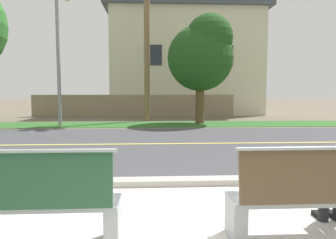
{
  "coord_description": "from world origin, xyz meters",
  "views": [
    {
      "loc": [
        -0.24,
        -2.67,
        1.52
      ],
      "look_at": [
        0.09,
        3.41,
        1.0
      ],
      "focal_mm": 33.26,
      "sensor_mm": 36.0,
      "label": 1
    }
  ],
  "objects_px": {
    "streetlamp": "(59,44)",
    "bench_left": "(12,202)",
    "shade_tree_left": "(203,53)",
    "bench_right": "(330,196)"
  },
  "relations": [
    {
      "from": "bench_left",
      "to": "streetlamp",
      "type": "distance_m",
      "value": 12.53
    },
    {
      "from": "streetlamp",
      "to": "bench_left",
      "type": "bearing_deg",
      "value": -76.35
    },
    {
      "from": "bench_right",
      "to": "shade_tree_left",
      "type": "relative_size",
      "value": 0.39
    },
    {
      "from": "streetlamp",
      "to": "shade_tree_left",
      "type": "relative_size",
      "value": 1.23
    },
    {
      "from": "bench_left",
      "to": "streetlamp",
      "type": "relative_size",
      "value": 0.31
    },
    {
      "from": "bench_left",
      "to": "shade_tree_left",
      "type": "relative_size",
      "value": 0.39
    },
    {
      "from": "streetlamp",
      "to": "shade_tree_left",
      "type": "height_order",
      "value": "streetlamp"
    },
    {
      "from": "bench_left",
      "to": "shade_tree_left",
      "type": "bearing_deg",
      "value": 72.51
    },
    {
      "from": "streetlamp",
      "to": "shade_tree_left",
      "type": "bearing_deg",
      "value": 4.56
    },
    {
      "from": "bench_left",
      "to": "shade_tree_left",
      "type": "xyz_separation_m",
      "value": [
        3.87,
        12.29,
        2.99
      ]
    }
  ]
}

